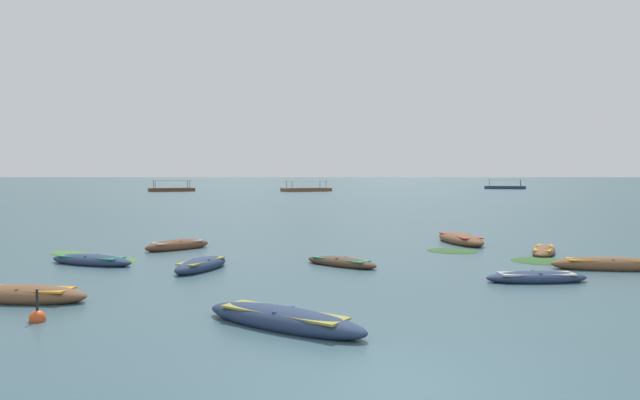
# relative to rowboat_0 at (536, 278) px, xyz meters

# --- Properties ---
(ground_plane) EXTENTS (6000.00, 6000.00, 0.00)m
(ground_plane) POSITION_rel_rowboat_0_xyz_m (-6.25, 1491.63, -0.14)
(ground_plane) COLOR #385660
(mountain_1) EXTENTS (1674.73, 1674.73, 402.76)m
(mountain_1) POSITION_rel_rowboat_0_xyz_m (-753.94, 2170.05, 201.24)
(mountain_1) COLOR slate
(mountain_1) RESTS_ON ground
(mountain_2) EXTENTS (699.77, 699.77, 249.29)m
(mountain_2) POSITION_rel_rowboat_0_xyz_m (156.24, 2111.57, 124.51)
(mountain_2) COLOR #56665B
(mountain_2) RESTS_ON ground
(mountain_3) EXTENTS (1348.04, 1348.04, 471.66)m
(mountain_3) POSITION_rel_rowboat_0_xyz_m (1255.47, 1800.26, 235.69)
(mountain_3) COLOR slate
(mountain_3) RESTS_ON ground
(rowboat_0) EXTENTS (3.32, 1.08, 0.43)m
(rowboat_0) POSITION_rel_rowboat_0_xyz_m (0.00, 0.00, 0.00)
(rowboat_0) COLOR navy
(rowboat_0) RESTS_ON ground
(rowboat_1) EXTENTS (3.99, 3.56, 0.57)m
(rowboat_1) POSITION_rel_rowboat_0_xyz_m (-8.27, -4.64, 0.04)
(rowboat_1) COLOR navy
(rowboat_1) RESTS_ON ground
(rowboat_2) EXTENTS (2.87, 2.88, 0.42)m
(rowboat_2) POSITION_rel_rowboat_0_xyz_m (-5.78, 3.84, -0.00)
(rowboat_2) COLOR #4C3323
(rowboat_2) RESTS_ON ground
(rowboat_3) EXTENTS (3.79, 2.63, 0.48)m
(rowboat_3) POSITION_rel_rowboat_0_xyz_m (-15.26, 5.13, 0.01)
(rowboat_3) COLOR navy
(rowboat_3) RESTS_ON ground
(rowboat_4) EXTENTS (3.12, 2.75, 0.57)m
(rowboat_4) POSITION_rel_rowboat_0_xyz_m (-12.64, 9.29, 0.04)
(rowboat_4) COLOR brown
(rowboat_4) RESTS_ON ground
(rowboat_5) EXTENTS (1.79, 4.34, 0.65)m
(rowboat_5) POSITION_rel_rowboat_0_xyz_m (1.16, 10.30, 0.07)
(rowboat_5) COLOR brown
(rowboat_5) RESTS_ON ground
(rowboat_7) EXTENTS (2.52, 3.38, 0.44)m
(rowboat_7) POSITION_rel_rowboat_0_xyz_m (3.41, 6.16, 0.00)
(rowboat_7) COLOR brown
(rowboat_7) RESTS_ON ground
(rowboat_8) EXTENTS (4.21, 1.86, 0.58)m
(rowboat_8) POSITION_rel_rowboat_0_xyz_m (3.77, 2.00, 0.04)
(rowboat_8) COLOR brown
(rowboat_8) RESTS_ON ground
(rowboat_9) EXTENTS (2.21, 3.16, 0.56)m
(rowboat_9) POSITION_rel_rowboat_0_xyz_m (-10.93, 3.39, 0.04)
(rowboat_9) COLOR navy
(rowboat_9) RESTS_ON ground
(rowboat_10) EXTENTS (3.66, 1.84, 0.56)m
(rowboat_10) POSITION_rel_rowboat_0_xyz_m (-15.13, -1.31, 0.04)
(rowboat_10) COLOR brown
(rowboat_10) RESTS_ON ground
(ferry_0) EXTENTS (9.92, 6.03, 2.54)m
(ferry_0) POSITION_rel_rowboat_0_xyz_m (-27.96, 105.83, 0.31)
(ferry_0) COLOR brown
(ferry_0) RESTS_ON ground
(ferry_1) EXTENTS (11.10, 7.29, 2.54)m
(ferry_1) POSITION_rel_rowboat_0_xyz_m (0.50, 102.95, 0.31)
(ferry_1) COLOR brown
(ferry_1) RESTS_ON ground
(ferry_2) EXTENTS (10.49, 7.10, 2.54)m
(ferry_2) POSITION_rel_rowboat_0_xyz_m (51.91, 120.24, 0.31)
(ferry_2) COLOR navy
(ferry_2) RESTS_ON ground
(mooring_buoy) EXTENTS (0.37, 0.37, 0.86)m
(mooring_buoy) POSITION_rel_rowboat_0_xyz_m (-13.96, -3.56, -0.05)
(mooring_buoy) COLOR #DB4C1E
(mooring_buoy) RESTS_ON ground
(weed_patch_0) EXTENTS (2.40, 2.43, 0.14)m
(weed_patch_0) POSITION_rel_rowboat_0_xyz_m (-17.18, 8.33, -0.14)
(weed_patch_0) COLOR #477033
(weed_patch_0) RESTS_ON ground
(weed_patch_1) EXTENTS (2.81, 2.83, 0.14)m
(weed_patch_1) POSITION_rel_rowboat_0_xyz_m (-14.68, 5.85, -0.14)
(weed_patch_1) COLOR #477033
(weed_patch_1) RESTS_ON ground
(weed_patch_2) EXTENTS (3.06, 2.86, 0.14)m
(weed_patch_2) POSITION_rel_rowboat_0_xyz_m (2.33, 4.12, -0.14)
(weed_patch_2) COLOR #2D5628
(weed_patch_2) RESTS_ON ground
(weed_patch_3) EXTENTS (2.97, 2.84, 0.14)m
(weed_patch_3) POSITION_rel_rowboat_0_xyz_m (-0.26, 7.40, -0.14)
(weed_patch_3) COLOR #2D5628
(weed_patch_3) RESTS_ON ground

